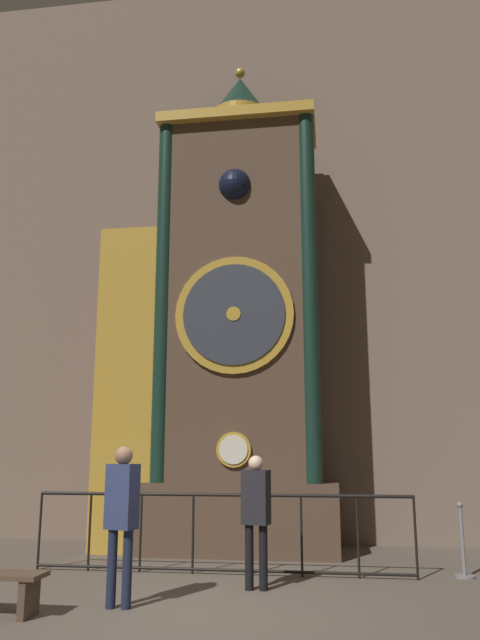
{
  "coord_description": "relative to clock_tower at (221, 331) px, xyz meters",
  "views": [
    {
      "loc": [
        1.73,
        -7.01,
        1.71
      ],
      "look_at": [
        0.09,
        4.26,
        4.12
      ],
      "focal_mm": 35.0,
      "sensor_mm": 36.0,
      "label": 1
    }
  ],
  "objects": [
    {
      "name": "ground_plane",
      "position": [
        0.26,
        -4.23,
        -3.92
      ],
      "size": [
        28.0,
        28.0,
        0.0
      ],
      "primitive_type": "plane",
      "color": "brown"
    },
    {
      "name": "cathedral_back_wall",
      "position": [
        0.18,
        1.33,
        2.21
      ],
      "size": [
        24.0,
        0.32,
        12.29
      ],
      "color": "#7A6656",
      "rests_on": "ground_plane"
    },
    {
      "name": "clock_tower",
      "position": [
        0.0,
        0.0,
        0.0
      ],
      "size": [
        4.3,
        1.76,
        9.38
      ],
      "color": "brown",
      "rests_on": "ground_plane"
    },
    {
      "name": "railing_fence",
      "position": [
        0.35,
        -1.98,
        -3.3
      ],
      "size": [
        5.53,
        0.05,
        1.12
      ],
      "color": "black",
      "rests_on": "ground_plane"
    },
    {
      "name": "visitor_near",
      "position": [
        -0.42,
        -4.08,
        -2.86
      ],
      "size": [
        0.39,
        0.31,
        1.77
      ],
      "rotation": [
        0.0,
        0.0,
        -0.31
      ],
      "color": "#1B213A",
      "rests_on": "ground_plane"
    },
    {
      "name": "visitor_far",
      "position": [
        0.99,
        -2.93,
        -2.93
      ],
      "size": [
        0.38,
        0.29,
        1.66
      ],
      "rotation": [
        0.0,
        0.0,
        -0.24
      ],
      "color": "black",
      "rests_on": "ground_plane"
    },
    {
      "name": "stanchion_post",
      "position": [
        3.76,
        -1.73,
        -3.6
      ],
      "size": [
        0.28,
        0.28,
        1.02
      ],
      "color": "gray",
      "rests_on": "ground_plane"
    }
  ]
}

